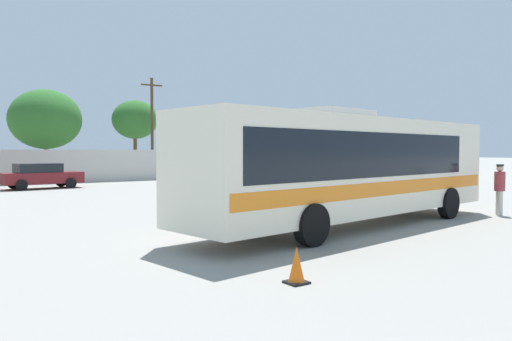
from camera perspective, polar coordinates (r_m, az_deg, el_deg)
ground_plane at (r=23.47m, az=-10.24°, el=-3.35°), size 300.00×300.00×0.00m
perimeter_wall at (r=37.51m, az=-20.13°, el=0.47°), size 80.00×0.30×2.38m
coach_bus_cream_orange at (r=15.08m, az=10.87°, el=0.63°), size 12.46×4.15×3.49m
attendant_by_bus_door at (r=19.45m, az=26.41°, el=-1.65°), size 0.51×0.51×1.82m
parked_car_second_maroon at (r=32.44m, az=-23.66°, el=-0.52°), size 4.66×2.26×1.53m
utility_pole_far at (r=42.18m, az=-11.96°, el=5.07°), size 1.80×0.24×8.37m
roadside_tree_midleft at (r=43.44m, az=-23.23°, el=5.47°), size 5.66×5.66×7.24m
roadside_tree_midright at (r=44.67m, az=-13.86°, el=5.73°), size 3.98×3.98×6.73m
traffic_cone_on_apron at (r=8.68m, az=4.72°, el=-10.95°), size 0.36×0.36×0.64m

